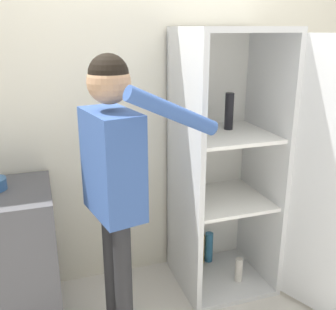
# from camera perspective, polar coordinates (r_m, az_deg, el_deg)

# --- Properties ---
(wall_back) EXTENTS (7.00, 0.06, 2.55)m
(wall_back) POSITION_cam_1_polar(r_m,az_deg,el_deg) (2.86, 0.68, 7.17)
(wall_back) COLOR silver
(wall_back) RESTS_ON ground_plane
(refrigerator) EXTENTS (0.93, 1.22, 1.82)m
(refrigerator) POSITION_cam_1_polar(r_m,az_deg,el_deg) (2.72, 11.14, -1.99)
(refrigerator) COLOR silver
(refrigerator) RESTS_ON ground_plane
(person) EXTENTS (0.71, 0.52, 1.70)m
(person) POSITION_cam_1_polar(r_m,az_deg,el_deg) (2.15, -7.81, -1.72)
(person) COLOR #262628
(person) RESTS_ON ground_plane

